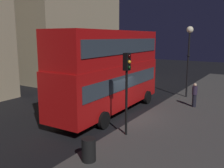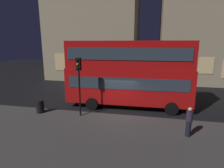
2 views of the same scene
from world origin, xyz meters
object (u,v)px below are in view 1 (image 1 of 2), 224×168
Objects in this scene: double_decker_bus at (109,68)px; pedestrian at (194,95)px; street_lamp at (189,44)px; litter_bin at (89,150)px; traffic_light_near_kerb at (127,77)px.

pedestrian is (3.99, -4.60, -2.03)m from double_decker_bus.
double_decker_bus is 1.77× the size of street_lamp.
double_decker_bus is 7.35m from litter_bin.
pedestrian is 10.34m from litter_bin.
pedestrian is at bearing -50.53° from double_decker_bus.
traffic_light_near_kerb is at bearing -173.98° from pedestrian.
double_decker_bus is at bearing 50.48° from traffic_light_near_kerb.
street_lamp is at bearing -0.94° from litter_bin.
traffic_light_near_kerb is 4.05m from litter_bin.
street_lamp reaches higher than pedestrian.
double_decker_bus is at bearing 149.61° from pedestrian.
pedestrian reaches higher than litter_bin.
street_lamp is 4.57m from pedestrian.
litter_bin is (-10.21, 1.53, -0.40)m from pedestrian.
pedestrian is (-2.71, -1.32, -3.43)m from street_lamp.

